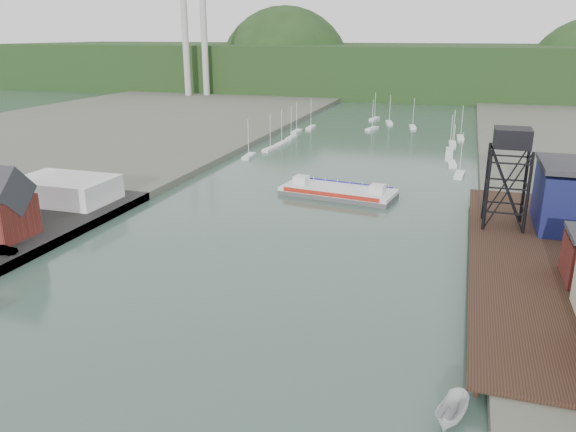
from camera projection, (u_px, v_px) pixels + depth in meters
The scene contains 10 objects.
ground at pixel (114, 410), 50.35m from camera, with size 600.00×600.00×0.00m, color #2A4236.
east_pier at pixel (520, 257), 80.00m from camera, with size 14.00×70.00×2.45m.
white_shed at pixel (65, 189), 107.05m from camera, with size 18.00×12.00×4.50m, color silver.
lift_tower at pixel (512, 144), 88.09m from camera, with size 6.50×6.50×16.00m.
marina_sailboats at pixel (371, 140), 175.76m from camera, with size 57.71×92.65×0.90m.
smokestacks at pixel (195, 38), 282.09m from camera, with size 11.20×8.20×60.00m.
distant_hills at pixel (412, 73), 321.49m from camera, with size 500.00×120.00×80.00m.
chain_ferry at pixel (338, 191), 116.31m from camera, with size 24.41×12.53×3.36m.
motorboat at pixel (452, 412), 48.40m from camera, with size 2.13×5.66×2.19m, color silver.
car_west_b at pixel (3, 250), 81.30m from camera, with size 1.37×3.93×1.30m, color #999999.
Camera 1 is at (27.63, -35.79, 32.25)m, focal length 35.00 mm.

